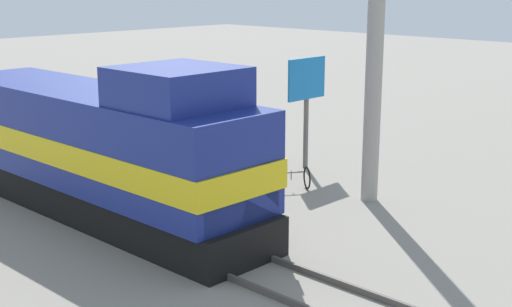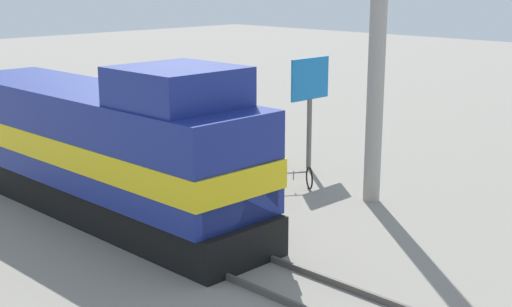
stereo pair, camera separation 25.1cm
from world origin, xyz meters
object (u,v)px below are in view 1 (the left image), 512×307
object	(u,v)px
locomotive	(102,149)
billboard_sign	(307,87)
utility_pole	(375,41)
person_bystander	(259,168)
vendor_umbrella	(240,123)
bicycle	(283,179)

from	to	relation	value
locomotive	billboard_sign	distance (m)	7.86
utility_pole	person_bystander	world-z (taller)	utility_pole
locomotive	vendor_umbrella	xyz separation A→B (m)	(5.89, 0.53, -0.22)
person_bystander	utility_pole	bearing A→B (deg)	-48.09
billboard_sign	bicycle	distance (m)	3.79
billboard_sign	bicycle	xyz separation A→B (m)	(-2.57, -1.23, -2.50)
vendor_umbrella	person_bystander	xyz separation A→B (m)	(-1.84, -2.66, -0.70)
locomotive	billboard_sign	size ratio (longest dim) A/B	3.17
utility_pole	vendor_umbrella	bearing A→B (deg)	94.01
billboard_sign	person_bystander	size ratio (longest dim) A/B	2.16
locomotive	billboard_sign	xyz separation A→B (m)	(7.75, -0.83, 0.97)
utility_pole	person_bystander	bearing A→B (deg)	131.91
locomotive	bicycle	size ratio (longest dim) A/B	6.97
utility_pole	bicycle	bearing A→B (deg)	112.85
vendor_umbrella	billboard_sign	world-z (taller)	billboard_sign
utility_pole	billboard_sign	distance (m)	4.45
locomotive	utility_pole	bearing A→B (deg)	-36.25
billboard_sign	person_bystander	world-z (taller)	billboard_sign
utility_pole	billboard_sign	world-z (taller)	utility_pole
locomotive	person_bystander	xyz separation A→B (m)	(4.05, -2.13, -0.92)
billboard_sign	person_bystander	xyz separation A→B (m)	(-3.70, -1.30, -1.89)
locomotive	vendor_umbrella	world-z (taller)	locomotive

